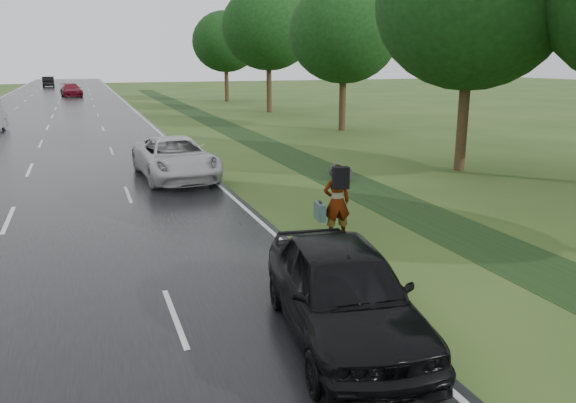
% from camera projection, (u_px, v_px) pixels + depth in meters
% --- Properties ---
extents(road, '(14.00, 180.00, 0.04)m').
position_uv_depth(road, '(55.00, 111.00, 49.83)').
color(road, black).
rests_on(road, ground).
extents(edge_stripe_east, '(0.12, 180.00, 0.01)m').
position_uv_depth(edge_stripe_east, '(133.00, 109.00, 52.08)').
color(edge_stripe_east, silver).
rests_on(edge_stripe_east, road).
extents(center_line, '(0.12, 180.00, 0.01)m').
position_uv_depth(center_line, '(54.00, 111.00, 49.83)').
color(center_line, silver).
rests_on(center_line, road).
extents(drainage_ditch, '(2.20, 120.00, 0.56)m').
position_uv_depth(drainage_ditch, '(270.00, 146.00, 29.73)').
color(drainage_ditch, black).
rests_on(drainage_ditch, ground).
extents(tree_east_b, '(7.60, 7.60, 10.11)m').
position_uv_depth(tree_east_b, '(472.00, 3.00, 22.00)').
color(tree_east_b, '#312614').
rests_on(tree_east_b, ground).
extents(tree_east_c, '(7.00, 7.00, 9.29)m').
position_uv_depth(tree_east_c, '(344.00, 33.00, 35.28)').
color(tree_east_c, '#312614').
rests_on(tree_east_c, ground).
extents(tree_east_d, '(8.00, 8.00, 10.76)m').
position_uv_depth(tree_east_d, '(269.00, 27.00, 47.64)').
color(tree_east_d, '#312614').
rests_on(tree_east_d, ground).
extents(tree_east_f, '(7.20, 7.20, 9.62)m').
position_uv_depth(tree_east_f, '(226.00, 42.00, 60.47)').
color(tree_east_f, '#312614').
rests_on(tree_east_f, ground).
extents(pedestrian, '(0.91, 0.86, 1.95)m').
position_uv_depth(pedestrian, '(336.00, 201.00, 14.35)').
color(pedestrian, '#A5998C').
rests_on(pedestrian, ground).
extents(white_pickup, '(2.93, 5.78, 1.56)m').
position_uv_depth(white_pickup, '(175.00, 158.00, 21.66)').
color(white_pickup, silver).
rests_on(white_pickup, road).
extents(dark_sedan, '(2.62, 5.05, 1.64)m').
position_uv_depth(dark_sedan, '(343.00, 291.00, 9.13)').
color(dark_sedan, black).
rests_on(dark_sedan, road).
extents(far_car_red, '(2.90, 5.63, 1.56)m').
position_uv_depth(far_car_red, '(71.00, 90.00, 69.63)').
color(far_car_red, maroon).
rests_on(far_car_red, road).
extents(far_car_dark, '(2.01, 5.25, 1.71)m').
position_uv_depth(far_car_dark, '(48.00, 82.00, 93.69)').
color(far_car_dark, black).
rests_on(far_car_dark, road).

